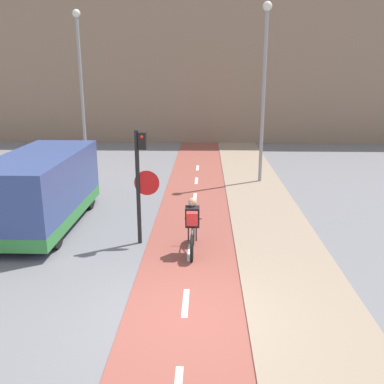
# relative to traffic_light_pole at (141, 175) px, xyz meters

# --- Properties ---
(ground_plane) EXTENTS (120.00, 120.00, 0.00)m
(ground_plane) POSITION_rel_traffic_light_pole_xyz_m (1.32, -3.65, -1.92)
(ground_plane) COLOR slate
(bike_lane) EXTENTS (2.38, 60.00, 0.02)m
(bike_lane) POSITION_rel_traffic_light_pole_xyz_m (1.32, -3.64, -1.91)
(bike_lane) COLOR brown
(bike_lane) RESTS_ON ground_plane
(sidewalk_strip) EXTENTS (2.40, 60.00, 0.05)m
(sidewalk_strip) POSITION_rel_traffic_light_pole_xyz_m (3.71, -3.65, -1.90)
(sidewalk_strip) COLOR gray
(sidewalk_strip) RESTS_ON ground_plane
(building_row_background) EXTENTS (60.00, 5.20, 9.52)m
(building_row_background) POSITION_rel_traffic_light_pole_xyz_m (1.32, 19.36, 2.85)
(building_row_background) COLOR #89705B
(building_row_background) RESTS_ON ground_plane
(traffic_light_pole) EXTENTS (0.67, 0.25, 3.10)m
(traffic_light_pole) POSITION_rel_traffic_light_pole_xyz_m (0.00, 0.00, 0.00)
(traffic_light_pole) COLOR black
(traffic_light_pole) RESTS_ON ground_plane
(street_lamp_far) EXTENTS (0.36, 0.36, 7.24)m
(street_lamp_far) POSITION_rel_traffic_light_pole_xyz_m (-4.22, 9.80, 2.47)
(street_lamp_far) COLOR gray
(street_lamp_far) RESTS_ON ground_plane
(street_lamp_sidewalk) EXTENTS (0.36, 0.36, 7.11)m
(street_lamp_sidewalk) POSITION_rel_traffic_light_pole_xyz_m (4.01, 6.81, 2.40)
(street_lamp_sidewalk) COLOR gray
(street_lamp_sidewalk) RESTS_ON ground_plane
(cyclist_near) EXTENTS (0.46, 1.68, 1.48)m
(cyclist_near) POSITION_rel_traffic_light_pole_xyz_m (1.38, -0.62, -1.21)
(cyclist_near) COLOR black
(cyclist_near) RESTS_ON ground_plane
(van) EXTENTS (2.08, 5.28, 2.21)m
(van) POSITION_rel_traffic_light_pole_xyz_m (-3.18, 1.28, -0.83)
(van) COLOR #334784
(van) RESTS_ON ground_plane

